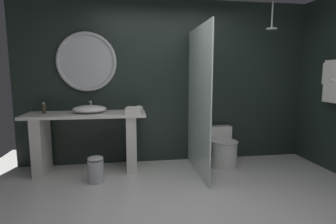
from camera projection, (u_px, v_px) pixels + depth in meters
The scene contains 12 objects.
ground_plane at pixel (198, 217), 2.73m from camera, with size 5.76×5.76×0.00m, color silver.
back_wall_panel at pixel (169, 82), 4.40m from camera, with size 4.80×0.10×2.60m, color #1E2823.
vanity_counter at pixel (87, 136), 3.96m from camera, with size 1.71×0.59×0.88m.
vessel_sink at pixel (90, 109), 3.91m from camera, with size 0.49×0.40×0.17m.
tumbler_cup at pixel (139, 108), 4.07m from camera, with size 0.07×0.07×0.09m, color silver.
soap_dispenser at pixel (44, 109), 3.85m from camera, with size 0.06×0.06×0.16m.
round_wall_mirror at pixel (87, 62), 4.08m from camera, with size 0.90×0.06×0.90m.
shower_glass_panel at pixel (199, 101), 3.84m from camera, with size 0.02×1.21×2.10m, color silver.
rain_shower_head at pixel (272, 25), 4.01m from camera, with size 0.16×0.16×0.40m.
toilet at pixel (223, 148), 4.29m from camera, with size 0.42×0.60×0.59m.
waste_bin at pixel (96, 169), 3.58m from camera, with size 0.21×0.21×0.36m.
folded_hand_towel at pixel (134, 110), 3.82m from camera, with size 0.22×0.17×0.10m, color silver.
Camera 1 is at (-0.67, -2.47, 1.45)m, focal length 28.76 mm.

